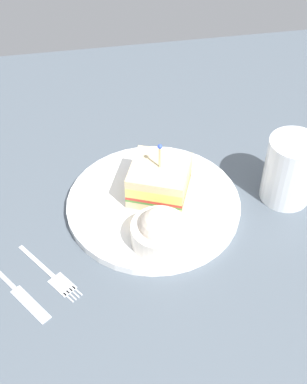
{
  "coord_description": "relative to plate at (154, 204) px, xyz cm",
  "views": [
    {
      "loc": [
        9.86,
        55.66,
        58.28
      ],
      "look_at": [
        0.0,
        0.0,
        3.25
      ],
      "focal_mm": 49.39,
      "sensor_mm": 36.0,
      "label": 1
    }
  ],
  "objects": [
    {
      "name": "ground_plane",
      "position": [
        0.0,
        0.0,
        -1.63
      ],
      "size": [
        100.64,
        100.64,
        2.0
      ],
      "primitive_type": "cube",
      "color": "#4C5660"
    },
    {
      "name": "plate",
      "position": [
        0.0,
        0.0,
        0.0
      ],
      "size": [
        26.47,
        26.47,
        1.25
      ],
      "primitive_type": "cylinder",
      "color": "white",
      "rests_on": "ground_plane"
    },
    {
      "name": "sandwich_half_center",
      "position": [
        -1.2,
        -1.6,
        3.37
      ],
      "size": [
        11.15,
        11.13,
        9.64
      ],
      "color": "beige",
      "rests_on": "plate"
    },
    {
      "name": "coleslaw_bowl",
      "position": [
        0.55,
        7.92,
        2.85
      ],
      "size": [
        8.08,
        8.08,
        5.82
      ],
      "color": "silver",
      "rests_on": "plate"
    },
    {
      "name": "drink_glass",
      "position": [
        -20.64,
        1.04,
        4.09
      ],
      "size": [
        7.74,
        7.74,
        10.73
      ],
      "color": "#B74C33",
      "rests_on": "ground_plane"
    },
    {
      "name": "fork",
      "position": [
        15.55,
        10.87,
        -0.45
      ],
      "size": [
        8.37,
        10.98,
        0.35
      ],
      "color": "silver",
      "rests_on": "ground_plane"
    },
    {
      "name": "knife",
      "position": [
        19.92,
        13.04,
        -0.45
      ],
      "size": [
        7.98,
        10.55,
        0.35
      ],
      "color": "silver",
      "rests_on": "ground_plane"
    }
  ]
}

